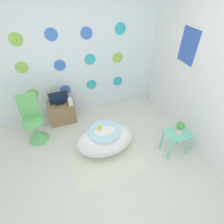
{
  "coord_description": "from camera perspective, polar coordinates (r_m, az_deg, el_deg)",
  "views": [
    {
      "loc": [
        -0.34,
        -0.98,
        2.48
      ],
      "look_at": [
        0.35,
        1.02,
        0.71
      ],
      "focal_mm": 28.0,
      "sensor_mm": 36.0,
      "label": 1
    }
  ],
  "objects": [
    {
      "name": "side_table",
      "position": [
        3.05,
        20.39,
        -7.59
      ],
      "size": [
        0.41,
        0.29,
        0.46
      ],
      "color": "#72D8B7",
      "rests_on": "ground_plane"
    },
    {
      "name": "rug",
      "position": [
        3.05,
        -1.92,
        -14.59
      ],
      "size": [
        1.18,
        0.89,
        0.01
      ],
      "color": "silver",
      "rests_on": "ground_plane"
    },
    {
      "name": "wall_right",
      "position": [
        3.1,
        24.25,
        14.12
      ],
      "size": [
        0.06,
        3.13,
        2.6
      ],
      "color": "white",
      "rests_on": "ground_plane"
    },
    {
      "name": "potted_plant_left",
      "position": [
        2.91,
        21.29,
        -4.86
      ],
      "size": [
        0.14,
        0.14,
        0.22
      ],
      "color": "beige",
      "rests_on": "side_table"
    },
    {
      "name": "tv",
      "position": [
        3.49,
        -16.98,
        4.19
      ],
      "size": [
        0.35,
        0.12,
        0.26
      ],
      "color": "black",
      "rests_on": "tv_cabinet"
    },
    {
      "name": "bathtub",
      "position": [
        2.99,
        -2.36,
        -8.93
      ],
      "size": [
        0.95,
        0.63,
        0.46
      ],
      "color": "white",
      "rests_on": "ground_plane"
    },
    {
      "name": "ground_plane",
      "position": [
        2.69,
        -0.01,
        -27.5
      ],
      "size": [
        12.0,
        12.0,
        0.0
      ],
      "primitive_type": "plane",
      "color": "silver"
    },
    {
      "name": "wall_back_dotted",
      "position": [
        3.37,
        -12.69,
        18.37
      ],
      "size": [
        4.31,
        0.05,
        2.6
      ],
      "color": "white",
      "rests_on": "ground_plane"
    },
    {
      "name": "vase",
      "position": [
        3.4,
        -13.46,
        3.27
      ],
      "size": [
        0.09,
        0.09,
        0.18
      ],
      "color": "white",
      "rests_on": "tv_cabinet"
    },
    {
      "name": "tv_cabinet",
      "position": [
        3.68,
        -16.03,
        0.04
      ],
      "size": [
        0.5,
        0.37,
        0.43
      ],
      "color": "#8E704C",
      "rests_on": "ground_plane"
    },
    {
      "name": "rubber_duck",
      "position": [
        2.81,
        -4.1,
        -4.98
      ],
      "size": [
        0.07,
        0.07,
        0.08
      ],
      "color": "yellow",
      "rests_on": "bathtub"
    },
    {
      "name": "chair",
      "position": [
        3.4,
        -23.77,
        -4.72
      ],
      "size": [
        0.37,
        0.38,
        0.9
      ],
      "color": "#66C166",
      "rests_on": "ground_plane"
    }
  ]
}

